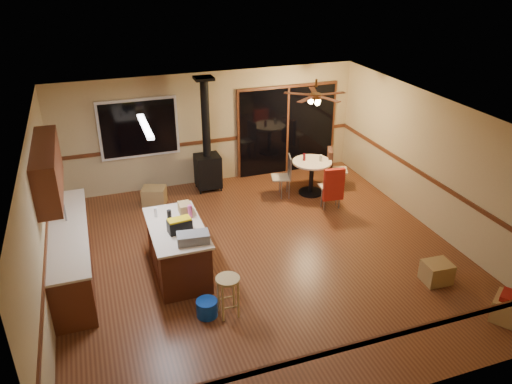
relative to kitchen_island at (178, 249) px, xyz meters
name	(u,v)px	position (x,y,z in m)	size (l,w,h in m)	color
floor	(261,256)	(1.50, 0.00, -0.45)	(7.00, 7.00, 0.00)	brown
ceiling	(262,118)	(1.50, 0.00, 2.15)	(7.00, 7.00, 0.00)	silver
wall_back	(210,129)	(1.50, 3.50, 0.85)	(7.00, 7.00, 0.00)	tan
wall_front	(370,322)	(1.50, -3.50, 0.85)	(7.00, 7.00, 0.00)	tan
wall_left	(41,225)	(-2.00, 0.00, 0.85)	(7.00, 7.00, 0.00)	tan
wall_right	(434,165)	(5.00, 0.00, 0.85)	(7.00, 7.00, 0.00)	tan
chair_rail	(262,207)	(1.50, 0.00, 0.55)	(7.00, 7.00, 0.08)	#502714
window	(139,128)	(-0.10, 3.45, 1.05)	(1.72, 0.10, 1.32)	black
sliding_door	(287,131)	(3.40, 3.45, 0.60)	(2.52, 0.10, 2.10)	black
lower_cabinets	(71,253)	(-1.70, 0.50, -0.02)	(0.60, 3.00, 0.86)	#592916
countertop	(67,230)	(-1.70, 0.50, 0.43)	(0.64, 3.04, 0.04)	beige
upper_cabinets	(48,169)	(-1.83, 0.70, 1.45)	(0.35, 2.00, 0.80)	#592916
kitchen_island	(178,249)	(0.00, 0.00, 0.00)	(0.88, 1.68, 0.90)	#4A2012
wood_stove	(207,160)	(1.30, 3.05, 0.28)	(0.55, 0.50, 2.52)	black
ceiling_fan	(316,98)	(3.44, 2.07, 1.76)	(0.24, 0.24, 0.55)	brown
fluorescent_strip	(145,126)	(-0.30, 0.30, 2.11)	(0.10, 1.20, 0.04)	white
toolbox_grey	(193,238)	(0.16, -0.57, 0.52)	(0.50, 0.28, 0.15)	slate
toolbox_black	(180,226)	(0.03, -0.19, 0.55)	(0.38, 0.20, 0.21)	black
toolbox_yellow_lid	(179,219)	(0.03, -0.19, 0.67)	(0.36, 0.19, 0.03)	gold
box_on_island	(185,208)	(0.24, 0.41, 0.54)	(0.20, 0.27, 0.18)	olive
bottle_dark	(169,217)	(-0.08, 0.11, 0.58)	(0.07, 0.07, 0.26)	black
bottle_pink	(190,211)	(0.29, 0.22, 0.56)	(0.07, 0.07, 0.23)	#D84C8C
bottle_white	(156,212)	(-0.25, 0.45, 0.53)	(0.06, 0.06, 0.17)	white
bar_stool	(228,296)	(0.48, -1.34, -0.12)	(0.36, 0.36, 0.66)	tan
blue_bucket	(207,308)	(0.17, -1.26, -0.32)	(0.32, 0.32, 0.27)	#0D3DB6
dining_table	(312,172)	(3.44, 2.07, 0.08)	(0.88, 0.88, 0.78)	black
glass_red	(304,157)	(3.29, 2.17, 0.41)	(0.06, 0.06, 0.16)	#590C14
glass_cream	(321,158)	(3.62, 2.02, 0.40)	(0.06, 0.06, 0.15)	beige
chair_left	(286,172)	(2.84, 2.15, 0.14)	(0.49, 0.49, 0.51)	tan
chair_near	(333,184)	(3.52, 1.19, 0.14)	(0.46, 0.50, 0.70)	tan
chair_right	(331,164)	(3.97, 2.19, 0.14)	(0.59, 0.57, 0.70)	tan
box_under_window	(154,196)	(0.00, 2.69, -0.26)	(0.49, 0.39, 0.39)	olive
box_corner_a	(508,309)	(4.39, -2.81, -0.27)	(0.47, 0.40, 0.36)	olive
box_corner_b	(437,272)	(3.99, -1.68, -0.27)	(0.44, 0.38, 0.36)	olive
box_small_red	(511,297)	(4.39, -2.81, -0.05)	(0.31, 0.26, 0.08)	maroon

